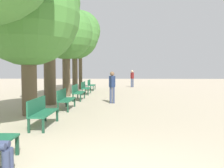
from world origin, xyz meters
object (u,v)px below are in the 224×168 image
at_px(tree_row_5, 80,31).
at_px(tree_row_3, 66,33).
at_px(pedestrian_mid, 132,77).
at_px(bench_row_2, 65,98).
at_px(tree_row_2, 49,4).
at_px(bench_row_1, 41,110).
at_px(pedestrian_near, 112,85).
at_px(bench_row_3, 77,91).
at_px(bench_row_5, 91,84).
at_px(bench_row_4, 85,87).
at_px(tree_row_4, 75,35).
at_px(tree_row_1, 28,15).

bearing_deg(tree_row_5, tree_row_3, -90.00).
bearing_deg(pedestrian_mid, bench_row_2, -105.08).
bearing_deg(bench_row_2, tree_row_2, 126.40).
xyz_separation_m(bench_row_1, pedestrian_mid, (3.51, 16.18, 0.43)).
bearing_deg(tree_row_3, pedestrian_near, -47.01).
bearing_deg(bench_row_3, bench_row_2, -90.00).
distance_m(bench_row_5, tree_row_5, 4.65).
bearing_deg(pedestrian_near, bench_row_4, 113.71).
height_order(tree_row_2, tree_row_4, tree_row_2).
relative_size(bench_row_2, bench_row_5, 1.00).
height_order(bench_row_3, tree_row_4, tree_row_4).
distance_m(bench_row_4, pedestrian_near, 4.85).
height_order(bench_row_2, tree_row_1, tree_row_1).
distance_m(bench_row_1, tree_row_2, 6.26).
relative_size(tree_row_2, tree_row_3, 1.12).
height_order(bench_row_3, bench_row_4, same).
xyz_separation_m(bench_row_1, pedestrian_near, (1.94, 5.07, 0.42)).
distance_m(bench_row_5, pedestrian_mid, 4.99).
height_order(bench_row_1, bench_row_3, same).
xyz_separation_m(tree_row_2, tree_row_4, (0.00, 6.71, -0.53)).
relative_size(tree_row_4, tree_row_5, 0.91).
distance_m(tree_row_1, pedestrian_near, 5.17).
bearing_deg(bench_row_5, bench_row_3, -90.00).
distance_m(bench_row_2, tree_row_5, 11.60).
bearing_deg(bench_row_4, tree_row_4, 119.94).
height_order(tree_row_5, pedestrian_mid, tree_row_5).
relative_size(tree_row_3, pedestrian_near, 3.56).
bearing_deg(tree_row_1, tree_row_4, 90.00).
xyz_separation_m(bench_row_4, tree_row_2, (-1.00, -4.98, 4.22)).
relative_size(bench_row_4, tree_row_4, 0.26).
xyz_separation_m(bench_row_4, bench_row_5, (0.00, 3.16, 0.00)).
bearing_deg(tree_row_5, pedestrian_mid, 27.30).
xyz_separation_m(bench_row_1, bench_row_4, (0.00, 9.49, 0.00)).
distance_m(tree_row_2, pedestrian_mid, 13.06).
xyz_separation_m(tree_row_4, pedestrian_near, (2.94, -6.15, -3.27)).
bearing_deg(tree_row_1, bench_row_1, -61.22).
xyz_separation_m(bench_row_1, bench_row_5, (0.00, 12.66, 0.00)).
bearing_deg(bench_row_4, pedestrian_mid, 62.31).
bearing_deg(tree_row_3, pedestrian_mid, 60.49).
bearing_deg(pedestrian_near, tree_row_5, 108.50).
bearing_deg(bench_row_2, pedestrian_near, 44.44).
bearing_deg(tree_row_3, bench_row_1, -83.09).
bearing_deg(pedestrian_mid, bench_row_5, -134.90).
bearing_deg(tree_row_1, tree_row_5, 90.00).
height_order(tree_row_3, pedestrian_mid, tree_row_3).
bearing_deg(tree_row_4, tree_row_3, -90.00).
xyz_separation_m(tree_row_1, tree_row_5, (-0.00, 12.04, 1.23)).
height_order(bench_row_5, pedestrian_mid, pedestrian_mid).
bearing_deg(bench_row_4, tree_row_5, 102.87).
distance_m(bench_row_3, tree_row_2, 4.70).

